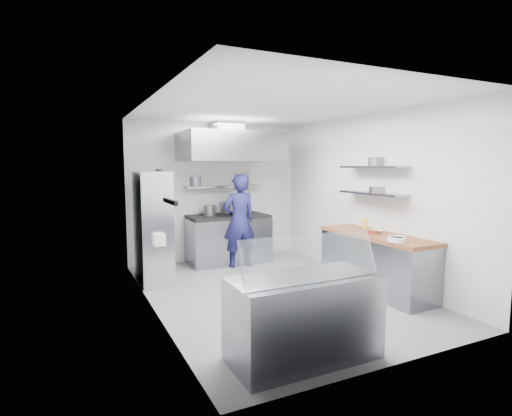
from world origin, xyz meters
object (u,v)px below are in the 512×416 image
gas_range (228,240)px  wire_rack (153,227)px  display_case (304,318)px  chef (239,221)px

gas_range → wire_rack: wire_rack is taller
wire_rack → display_case: wire_rack is taller
chef → display_case: (-0.88, -3.69, -0.46)m
wire_rack → display_case: size_ratio=1.23×
chef → display_case: size_ratio=1.19×
gas_range → chef: 0.61m
gas_range → display_case: 4.18m
chef → wire_rack: size_ratio=0.96×
chef → wire_rack: (-1.69, -0.32, 0.04)m
chef → wire_rack: wire_rack is taller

